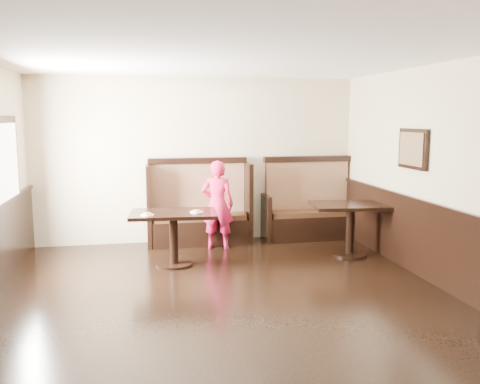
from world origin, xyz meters
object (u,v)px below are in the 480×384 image
object	(u,v)px
table_main	(174,225)
child	(217,205)
table_neighbor	(350,217)
booth_main	(199,212)
booth_neighbor	(308,211)

from	to	relation	value
table_main	child	bearing A→B (deg)	51.65
table_neighbor	booth_main	bearing A→B (deg)	157.56
booth_main	booth_neighbor	xyz separation A→B (m)	(1.95, -0.00, -0.05)
booth_neighbor	child	distance (m)	1.76
booth_neighbor	child	bearing A→B (deg)	-166.21
booth_neighbor	table_neighbor	distance (m)	1.27
booth_neighbor	child	xyz separation A→B (m)	(-1.69, -0.42, 0.24)
booth_neighbor	table_main	bearing A→B (deg)	-153.04
booth_main	table_neighbor	size ratio (longest dim) A/B	1.40
booth_main	booth_neighbor	size ratio (longest dim) A/B	1.06
booth_main	table_main	size ratio (longest dim) A/B	1.37
booth_main	table_neighbor	bearing A→B (deg)	-29.27
booth_neighbor	table_main	world-z (taller)	booth_neighbor
booth_main	table_main	xyz separation A→B (m)	(-0.51, -1.25, 0.07)
booth_neighbor	child	world-z (taller)	booth_neighbor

